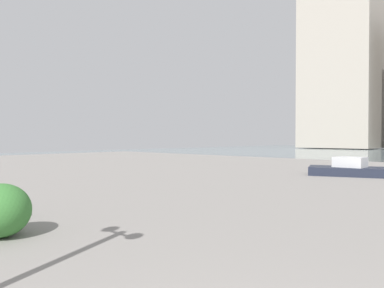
# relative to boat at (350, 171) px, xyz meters

# --- Properties ---
(building_annex) EXTENTS (11.98, 10.13, 33.97)m
(building_annex) POSITION_rel_boat_xyz_m (17.65, -46.99, 15.74)
(building_annex) COLOR #B2A899
(building_annex) RESTS_ON ground
(shrub_tall) EXTENTS (1.07, 0.96, 0.91)m
(shrub_tall) POSITION_rel_boat_xyz_m (0.84, 14.21, 0.24)
(shrub_tall) COLOR #387533
(shrub_tall) RESTS_ON ground
(boat) EXTENTS (3.79, 2.71, 0.95)m
(boat) POSITION_rel_boat_xyz_m (0.00, 0.00, 0.00)
(boat) COLOR #1E2333
(boat) RESTS_ON ground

